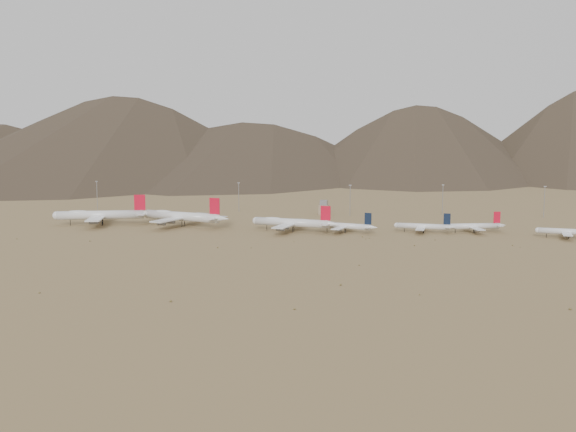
% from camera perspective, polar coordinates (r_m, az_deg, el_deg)
% --- Properties ---
extents(ground, '(3000.00, 3000.00, 0.00)m').
position_cam_1_polar(ground, '(429.02, -2.88, -1.72)').
color(ground, '#9E8652').
rests_on(ground, ground).
extents(mountain_ridge, '(4400.00, 1000.00, 300.00)m').
position_cam_1_polar(mountain_ridge, '(1318.34, 6.42, 10.83)').
color(mountain_ridge, '#443A29').
rests_on(mountain_ridge, ground).
extents(widebody_west, '(72.64, 57.70, 22.32)m').
position_cam_1_polar(widebody_west, '(495.24, -16.29, 0.10)').
color(widebody_west, silver).
rests_on(widebody_west, ground).
extents(widebody_centre, '(73.11, 57.97, 22.38)m').
position_cam_1_polar(widebody_centre, '(473.35, -9.40, -0.02)').
color(widebody_centre, silver).
rests_on(widebody_centre, ground).
extents(widebody_east, '(63.40, 49.52, 18.98)m').
position_cam_1_polar(widebody_east, '(442.31, 0.36, -0.58)').
color(widebody_east, silver).
rests_on(widebody_east, ground).
extents(narrowbody_a, '(43.11, 31.89, 14.58)m').
position_cam_1_polar(narrowbody_a, '(440.04, 5.17, -0.89)').
color(narrowbody_a, silver).
rests_on(narrowbody_a, ground).
extents(narrowbody_b, '(42.23, 30.51, 13.95)m').
position_cam_1_polar(narrowbody_b, '(447.54, 12.00, -0.91)').
color(narrowbody_b, silver).
rests_on(narrowbody_b, ground).
extents(narrowbody_c, '(42.27, 31.40, 14.40)m').
position_cam_1_polar(narrowbody_c, '(456.27, 16.28, -0.87)').
color(narrowbody_c, silver).
rests_on(narrowbody_c, ground).
extents(narrowbody_d, '(42.67, 31.04, 14.15)m').
position_cam_1_polar(narrowbody_d, '(451.62, 23.72, -1.28)').
color(narrowbody_d, silver).
rests_on(narrowbody_d, ground).
extents(control_tower, '(8.00, 8.00, 12.00)m').
position_cam_1_polar(control_tower, '(539.98, 3.20, 0.70)').
color(control_tower, gray).
rests_on(control_tower, ground).
extents(mast_far_west, '(2.00, 0.60, 25.70)m').
position_cam_1_polar(mast_far_west, '(598.34, -16.62, 1.90)').
color(mast_far_west, gray).
rests_on(mast_far_west, ground).
extents(mast_west, '(2.00, 0.60, 25.70)m').
position_cam_1_polar(mast_west, '(559.76, -4.40, 1.84)').
color(mast_west, gray).
rests_on(mast_west, ground).
extents(mast_centre, '(2.00, 0.60, 25.70)m').
position_cam_1_polar(mast_centre, '(532.37, 5.54, 1.55)').
color(mast_centre, gray).
rests_on(mast_centre, ground).
extents(mast_east, '(2.00, 0.60, 25.70)m').
position_cam_1_polar(mast_east, '(548.82, 13.59, 1.55)').
color(mast_east, gray).
rests_on(mast_east, ground).
extents(mast_far_east, '(2.00, 0.60, 25.70)m').
position_cam_1_polar(mast_far_east, '(557.78, 21.83, 1.32)').
color(mast_far_east, gray).
rests_on(mast_far_east, ground).
extents(desert_scrub, '(439.28, 181.31, 0.86)m').
position_cam_1_polar(desert_scrub, '(330.91, -0.56, -4.34)').
color(desert_scrub, brown).
rests_on(desert_scrub, ground).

